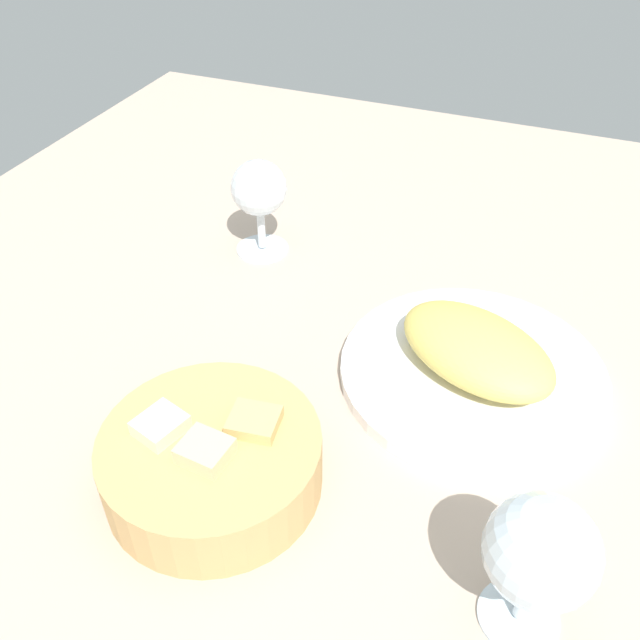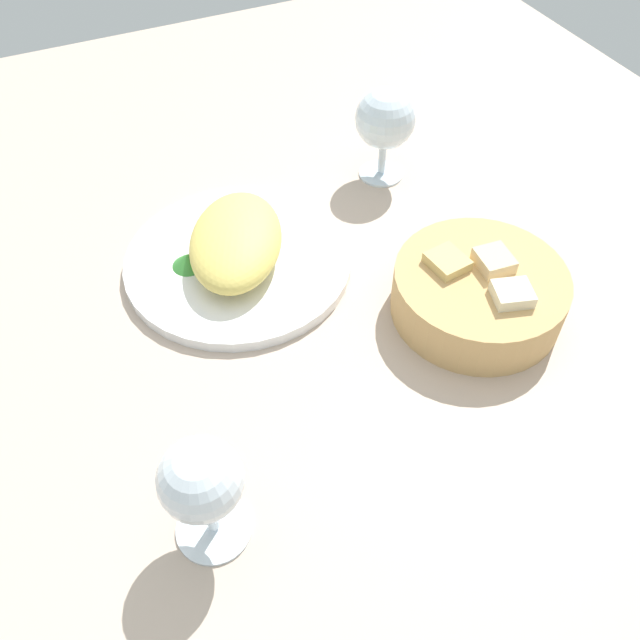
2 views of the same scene
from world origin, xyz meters
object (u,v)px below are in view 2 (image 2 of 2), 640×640
object	(u,v)px
bread_basket	(478,292)
wine_glass_far	(385,121)
plate	(239,261)
wine_glass_near	(202,484)

from	to	relation	value
bread_basket	wine_glass_far	size ratio (longest dim) A/B	1.49
plate	bread_basket	size ratio (longest dim) A/B	1.43
plate	bread_basket	bearing A→B (deg)	49.89
bread_basket	plate	bearing A→B (deg)	-130.11
wine_glass_near	wine_glass_far	distance (cm)	53.60
bread_basket	wine_glass_far	world-z (taller)	wine_glass_far
bread_basket	wine_glass_far	distance (cm)	27.20
bread_basket	wine_glass_near	size ratio (longest dim) A/B	1.52
plate	wine_glass_far	distance (cm)	26.48
plate	bread_basket	distance (cm)	27.92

